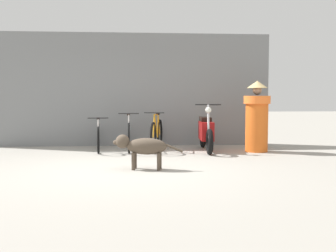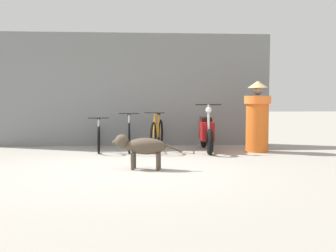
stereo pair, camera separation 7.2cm
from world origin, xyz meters
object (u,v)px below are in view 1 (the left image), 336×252
at_px(motorcycle, 206,133).
at_px(stray_dog, 142,146).
at_px(bicycle_2, 157,134).
at_px(person_in_robes, 257,116).
at_px(bicycle_0, 98,137).
at_px(bicycle_1, 129,135).

relative_size(motorcycle, stray_dog, 1.53).
distance_m(bicycle_2, person_in_robes, 2.36).
bearing_deg(motorcycle, stray_dog, -30.43).
distance_m(bicycle_0, person_in_robes, 3.71).
bearing_deg(stray_dog, motorcycle, -113.45).
height_order(bicycle_0, bicycle_1, bicycle_1).
bearing_deg(person_in_robes, bicycle_0, 18.97).
height_order(bicycle_1, stray_dog, bicycle_1).
distance_m(bicycle_2, motorcycle, 1.17).
relative_size(bicycle_2, person_in_robes, 1.09).
relative_size(stray_dog, person_in_robes, 0.75).
bearing_deg(bicycle_0, motorcycle, 78.65).
xyz_separation_m(bicycle_0, person_in_robes, (3.65, -0.44, 0.48)).
bearing_deg(person_in_robes, bicycle_2, 15.03).
distance_m(stray_dog, person_in_robes, 3.41).
bearing_deg(motorcycle, bicycle_2, -99.48).
bearing_deg(person_in_robes, motorcycle, 16.60).
distance_m(bicycle_1, person_in_robes, 3.00).
relative_size(bicycle_0, bicycle_1, 1.00).
xyz_separation_m(bicycle_0, bicycle_2, (1.37, -0.01, 0.04)).
xyz_separation_m(bicycle_1, bicycle_2, (0.66, 0.05, 0.00)).
distance_m(bicycle_1, motorcycle, 1.81).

